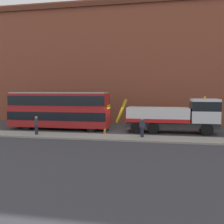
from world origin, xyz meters
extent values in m
plane|color=#38383D|center=(0.00, 0.00, 0.00)|extent=(120.00, 120.00, 0.00)
cube|color=gray|center=(0.00, -4.20, 0.07)|extent=(60.00, 2.80, 0.15)
cube|color=brown|center=(0.00, 7.50, 8.00)|extent=(60.00, 1.20, 16.00)
cube|color=brown|center=(0.00, 6.75, 15.40)|extent=(60.00, 0.30, 0.60)
cube|color=#2D2D2D|center=(5.45, -0.02, 0.85)|extent=(9.01, 2.27, 0.55)
cube|color=silver|center=(8.65, 0.00, 2.28)|extent=(2.62, 2.62, 2.30)
cube|color=black|center=(8.65, 0.00, 2.73)|extent=(2.64, 2.64, 0.90)
cube|color=silver|center=(4.15, -0.03, 1.83)|extent=(6.12, 2.64, 1.40)
cube|color=red|center=(4.15, -0.03, 1.31)|extent=(6.12, 2.69, 0.36)
cylinder|color=#B79914|center=(0.44, -0.05, 2.13)|extent=(1.24, 0.29, 2.52)
sphere|color=orange|center=(8.65, 0.00, 3.55)|extent=(0.24, 0.24, 0.24)
cylinder|color=black|center=(8.74, 1.11, 0.58)|extent=(1.16, 0.35, 1.16)
cylinder|color=black|center=(8.76, -1.11, 0.58)|extent=(1.16, 0.35, 1.16)
cylinder|color=black|center=(3.74, 1.08, 0.58)|extent=(1.16, 0.35, 1.16)
cylinder|color=black|center=(3.76, -1.14, 0.58)|extent=(1.16, 0.35, 1.16)
cylinder|color=black|center=(2.14, 1.07, 0.58)|extent=(1.16, 0.35, 1.16)
cylinder|color=black|center=(2.16, -1.15, 0.58)|extent=(1.16, 0.35, 1.16)
cube|color=#AD1E1E|center=(-6.45, -0.02, 1.29)|extent=(11.02, 2.57, 1.90)
cube|color=#AD1E1E|center=(-6.45, -0.02, 3.09)|extent=(10.80, 2.47, 1.70)
cube|color=black|center=(-6.45, -0.02, 1.54)|extent=(10.91, 2.62, 0.90)
cube|color=black|center=(-6.45, -0.02, 3.19)|extent=(10.69, 2.62, 1.00)
cube|color=#B2B2B2|center=(-6.45, -0.02, 4.00)|extent=(10.57, 2.37, 0.12)
cube|color=yellow|center=(-0.93, 0.02, 2.54)|extent=(0.07, 1.50, 0.44)
cylinder|color=black|center=(-2.56, 1.09, 0.52)|extent=(1.04, 0.31, 1.04)
cylinder|color=black|center=(-2.54, -1.07, 0.52)|extent=(1.04, 0.31, 1.04)
cylinder|color=black|center=(-9.76, 1.04, 0.52)|extent=(1.04, 0.31, 1.04)
cylinder|color=black|center=(-9.74, -1.12, 0.52)|extent=(1.04, 0.31, 1.04)
cylinder|color=#232333|center=(-6.88, -4.41, 0.57)|extent=(0.41, 0.41, 0.85)
cube|color=#2D3347|center=(-6.88, -4.41, 1.31)|extent=(0.43, 0.48, 0.62)
sphere|color=tan|center=(-6.88, -4.41, 1.74)|extent=(0.24, 0.24, 0.24)
cylinder|color=#232333|center=(2.91, -3.93, 0.57)|extent=(0.42, 0.42, 0.85)
cube|color=#2D3347|center=(2.91, -3.93, 1.31)|extent=(0.48, 0.45, 0.62)
sphere|color=tan|center=(2.91, -3.93, 1.74)|extent=(0.24, 0.24, 0.24)
cone|color=orange|center=(-0.88, -2.00, 0.36)|extent=(0.32, 0.32, 0.72)
cylinder|color=white|center=(-0.88, -2.00, 0.40)|extent=(0.21, 0.21, 0.10)
cube|color=black|center=(-0.88, -2.00, 0.02)|extent=(0.36, 0.36, 0.04)
camera|label=1|loc=(4.74, -26.80, 4.16)|focal=42.10mm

